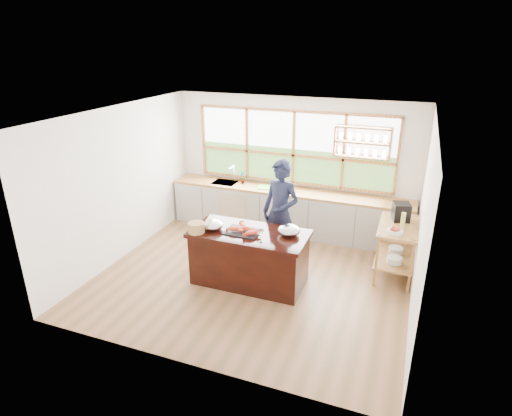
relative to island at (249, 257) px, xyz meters
The scene contains 18 objects.
ground_plane 0.50m from the island, 90.00° to the left, with size 5.00×5.00×0.00m, color #8F5E3E.
room_shell 1.48m from the island, 88.06° to the left, with size 5.02×4.52×2.71m.
back_counter 2.14m from the island, 90.50° to the left, with size 4.90×0.63×0.90m.
right_shelf_unit 2.45m from the island, 26.44° to the left, with size 0.62×1.10×0.90m.
island is the anchor object (origin of this frame).
cook 1.01m from the island, 73.94° to the left, with size 0.68×0.45×1.88m, color #161B32.
potted_plant 2.49m from the island, 114.92° to the left, with size 0.14×0.10×0.27m, color slate.
cutting_board 2.23m from the island, 101.52° to the left, with size 0.40×0.30×0.01m, color #57C336.
espresso_machine 2.64m from the island, 31.53° to the left, with size 0.26×0.28×0.30m, color black.
wine_bottle 2.51m from the island, 23.52° to the left, with size 0.07×0.07×0.28m, color #B9C25F.
fruit_bowl 2.33m from the island, 20.05° to the left, with size 0.26×0.26×0.11m.
slate_board 0.47m from the island, 157.07° to the right, with size 0.55×0.40×0.02m, color black.
lobster_pile 0.51m from the island, 149.25° to the right, with size 0.52×0.44×0.08m.
mixing_bowl_left 0.78m from the island, behind, with size 0.33×0.33×0.16m, color #B7B9BE.
mixing_bowl_right 0.81m from the island, 12.62° to the left, with size 0.35×0.35×0.17m, color #B7B9BE.
wine_glass 0.72m from the island, 42.63° to the right, with size 0.08×0.08×0.22m.
wicker_basket 0.98m from the island, 158.59° to the right, with size 0.26×0.26×0.16m, color #AE8351.
parchment_roll 0.91m from the island, behind, with size 0.08×0.08×0.30m, color white.
Camera 1 is at (2.26, -5.86, 3.74)m, focal length 30.00 mm.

